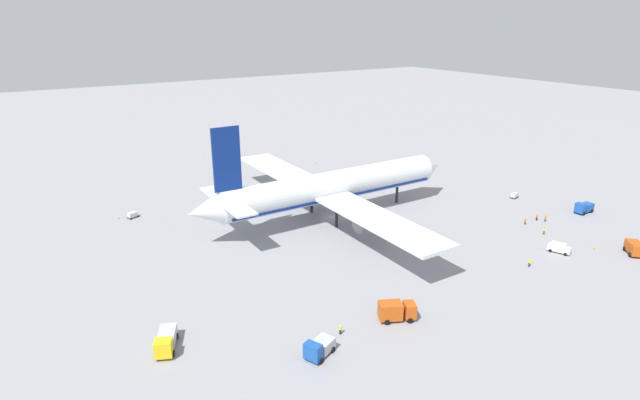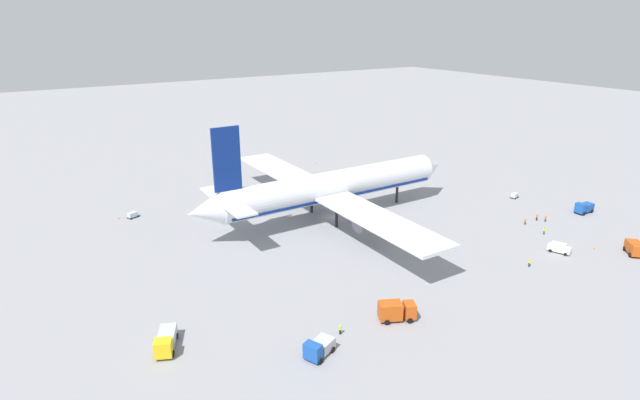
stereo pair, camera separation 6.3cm
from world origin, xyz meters
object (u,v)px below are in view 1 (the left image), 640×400
object	(u,v)px
service_van	(559,248)
ground_worker_1	(545,218)
airliner	(330,187)
baggage_cart_0	(514,195)
baggage_cart_1	(263,168)
traffic_cone_1	(118,218)
ground_worker_5	(529,263)
ground_worker_3	(537,217)
traffic_cone_0	(594,248)
traffic_cone_2	(315,163)
service_truck_3	(319,348)
service_truck_2	(635,248)
service_truck_4	(584,207)
ground_worker_0	(544,231)
service_truck_0	(396,310)
ground_worker_4	(525,221)
ground_worker_2	(340,329)
baggage_cart_2	(133,215)
service_truck_1	(166,341)

from	to	relation	value
service_van	ground_worker_1	world-z (taller)	service_van
airliner	baggage_cart_0	xyz separation A→B (m)	(49.89, -14.70, -7.05)
baggage_cart_1	traffic_cone_1	bearing A→B (deg)	-158.56
ground_worker_5	service_van	bearing A→B (deg)	4.08
ground_worker_1	ground_worker_3	xyz separation A→B (m)	(-0.97, 1.60, -0.05)
service_van	traffic_cone_0	bearing A→B (deg)	-22.67
traffic_cone_0	traffic_cone_2	distance (m)	88.54
service_van	ground_worker_5	size ratio (longest dim) A/B	2.69
service_truck_3	traffic_cone_0	bearing A→B (deg)	-1.09
service_truck_2	baggage_cart_1	bearing A→B (deg)	110.76
service_truck_4	ground_worker_0	bearing A→B (deg)	-171.84
ground_worker_1	baggage_cart_0	bearing A→B (deg)	61.25
service_truck_0	ground_worker_5	bearing A→B (deg)	0.09
ground_worker_3	ground_worker_4	world-z (taller)	ground_worker_3
airliner	ground_worker_5	xyz separation A→B (m)	(18.48, -41.99, -6.89)
service_truck_3	ground_worker_3	world-z (taller)	service_truck_3
ground_worker_1	traffic_cone_0	bearing A→B (deg)	-108.57
service_truck_2	service_truck_4	distance (m)	23.36
service_van	ground_worker_2	size ratio (longest dim) A/B	2.96
service_truck_0	ground_worker_1	world-z (taller)	service_truck_0
airliner	ground_worker_3	xyz separation A→B (m)	(40.79, -27.91, -6.94)
airliner	baggage_cart_2	xyz separation A→B (m)	(-39.95, 25.78, -7.03)
ground_worker_3	ground_worker_4	distance (m)	4.60
service_truck_3	ground_worker_5	size ratio (longest dim) A/B	3.08
service_van	traffic_cone_1	bearing A→B (deg)	136.69
baggage_cart_2	service_van	bearing A→B (deg)	-44.10
baggage_cart_1	ground_worker_2	size ratio (longest dim) A/B	1.86
service_truck_2	ground_worker_0	xyz separation A→B (m)	(-6.46, 16.06, -0.59)
ground_worker_1	ground_worker_4	bearing A→B (deg)	165.30
service_truck_1	ground_worker_4	bearing A→B (deg)	1.19
airliner	service_truck_0	world-z (taller)	airliner
ground_worker_0	ground_worker_1	size ratio (longest dim) A/B	0.97
service_truck_4	ground_worker_4	world-z (taller)	service_truck_4
ground_worker_5	service_truck_4	bearing A→B (deg)	16.69
ground_worker_4	ground_worker_5	bearing A→B (deg)	-141.79
ground_worker_2	service_truck_1	bearing A→B (deg)	155.55
ground_worker_0	ground_worker_3	xyz separation A→B (m)	(6.04, 6.05, -0.02)
airliner	ground_worker_1	distance (m)	51.60
ground_worker_5	ground_worker_3	bearing A→B (deg)	32.26
service_truck_0	ground_worker_0	size ratio (longest dim) A/B	3.66
ground_worker_3	traffic_cone_1	size ratio (longest dim) A/B	3.04
ground_worker_3	traffic_cone_1	xyz separation A→B (m)	(-83.84, 54.80, -0.57)
baggage_cart_1	traffic_cone_0	xyz separation A→B (m)	(31.85, -90.10, -0.38)
service_truck_4	ground_worker_1	world-z (taller)	service_truck_4
ground_worker_1	traffic_cone_0	xyz separation A→B (m)	(-4.99, -14.87, -0.63)
service_truck_0	service_truck_2	distance (m)	57.07
service_truck_1	traffic_cone_2	xyz separation A→B (m)	(71.42, 72.90, -1.12)
airliner	ground_worker_1	xyz separation A→B (m)	(41.76, -29.51, -6.89)
service_truck_1	baggage_cart_2	bearing A→B (deg)	81.45
service_truck_1	service_truck_4	bearing A→B (deg)	-0.71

